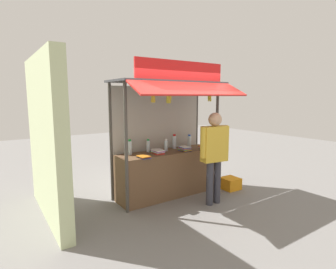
{
  "coord_description": "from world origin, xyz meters",
  "views": [
    {
      "loc": [
        -3.01,
        -4.45,
        2.04
      ],
      "look_at": [
        0.0,
        0.0,
        1.27
      ],
      "focal_mm": 28.64,
      "sensor_mm": 36.0,
      "label": 1
    }
  ],
  "objects": [
    {
      "name": "banana_bunch_rightmost",
      "position": [
        -0.25,
        -0.4,
        1.99
      ],
      "size": [
        0.11,
        0.12,
        0.29
      ],
      "color": "#332D23"
    },
    {
      "name": "water_bottle_front_right",
      "position": [
        -0.77,
        0.18,
        1.06
      ],
      "size": [
        0.08,
        0.08,
        0.3
      ],
      "color": "silver",
      "rests_on": "stall_counter"
    },
    {
      "name": "ground_plane",
      "position": [
        0.0,
        0.0,
        0.0
      ],
      "size": [
        20.0,
        20.0,
        0.0
      ],
      "primitive_type": "plane",
      "color": "slate"
    },
    {
      "name": "magazine_stack_far_left",
      "position": [
        -0.69,
        -0.24,
        0.95
      ],
      "size": [
        0.21,
        0.26,
        0.04
      ],
      "color": "blue",
      "rests_on": "stall_counter"
    },
    {
      "name": "magazine_stack_back_left",
      "position": [
        -0.28,
        -0.05,
        0.96
      ],
      "size": [
        0.22,
        0.29,
        0.08
      ],
      "color": "red",
      "rests_on": "stall_counter"
    },
    {
      "name": "stall_structure",
      "position": [
        0.0,
        0.07,
        1.6
      ],
      "size": [
        2.34,
        1.41,
        2.68
      ],
      "color": "#4C4742",
      "rests_on": "ground"
    },
    {
      "name": "water_bottle_mid_left",
      "position": [
        -0.36,
        0.19,
        1.05
      ],
      "size": [
        0.07,
        0.07,
        0.26
      ],
      "color": "silver",
      "rests_on": "stall_counter"
    },
    {
      "name": "stall_counter",
      "position": [
        0.0,
        0.0,
        0.46
      ],
      "size": [
        2.14,
        0.6,
        0.92
      ],
      "primitive_type": "cube",
      "color": "brown",
      "rests_on": "ground"
    },
    {
      "name": "magazine_stack_far_right",
      "position": [
        0.82,
        -0.23,
        0.96
      ],
      "size": [
        0.22,
        0.32,
        0.07
      ],
      "color": "blue",
      "rests_on": "stall_counter"
    },
    {
      "name": "water_bottle_back_right",
      "position": [
        -0.01,
        0.06,
        1.04
      ],
      "size": [
        0.07,
        0.07,
        0.25
      ],
      "color": "silver",
      "rests_on": "stall_counter"
    },
    {
      "name": "banana_bunch_leftmost",
      "position": [
        0.75,
        -0.4,
        2.01
      ],
      "size": [
        0.09,
        0.1,
        0.27
      ],
      "color": "#332D23"
    },
    {
      "name": "vendor_person",
      "position": [
        0.46,
        -0.86,
        1.05
      ],
      "size": [
        0.66,
        0.28,
        1.75
      ],
      "rotation": [
        0.0,
        0.0,
        2.99
      ],
      "color": "#383842",
      "rests_on": "ground"
    },
    {
      "name": "magazine_stack_left",
      "position": [
        0.31,
        -0.16,
        0.97
      ],
      "size": [
        0.2,
        0.27,
        0.09
      ],
      "color": "blue",
      "rests_on": "stall_counter"
    },
    {
      "name": "water_bottle_mid_right",
      "position": [
        0.61,
        0.07,
        1.06
      ],
      "size": [
        0.08,
        0.08,
        0.29
      ],
      "color": "silver",
      "rests_on": "stall_counter"
    },
    {
      "name": "water_bottle_rear_center",
      "position": [
        0.29,
        0.19,
        1.07
      ],
      "size": [
        0.09,
        0.09,
        0.31
      ],
      "color": "silver",
      "rests_on": "stall_counter"
    },
    {
      "name": "plastic_crate",
      "position": [
        1.35,
        -0.48,
        0.13
      ],
      "size": [
        0.37,
        0.37,
        0.25
      ],
      "primitive_type": "cube",
      "rotation": [
        0.0,
        0.0,
        -0.03
      ],
      "color": "orange",
      "rests_on": "ground"
    },
    {
      "name": "neighbour_wall",
      "position": [
        -2.23,
        0.3,
        1.35
      ],
      "size": [
        0.2,
        2.4,
        2.7
      ],
      "primitive_type": "cube",
      "color": "beige",
      "rests_on": "ground"
    },
    {
      "name": "banana_bunch_inner_right",
      "position": [
        -0.58,
        -0.4,
        2.0
      ],
      "size": [
        0.1,
        0.1,
        0.27
      ],
      "color": "#332D23"
    }
  ]
}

